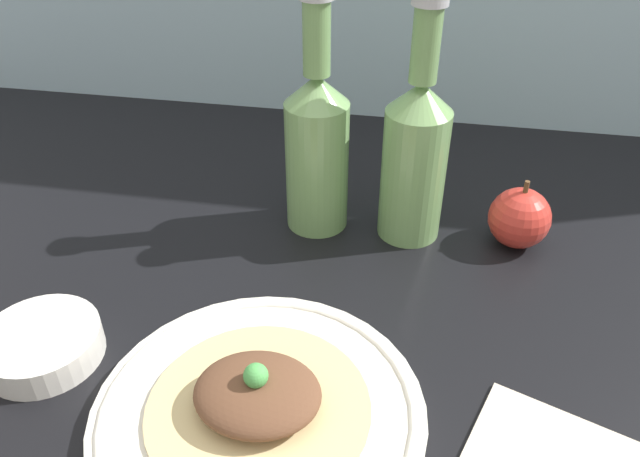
% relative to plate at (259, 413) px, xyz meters
% --- Properties ---
extents(ground_plane, '(1.80, 1.10, 0.04)m').
position_rel_plate_xyz_m(ground_plane, '(0.10, 0.09, -0.03)').
color(ground_plane, black).
extents(plate, '(0.28, 0.28, 0.02)m').
position_rel_plate_xyz_m(plate, '(0.00, 0.00, 0.00)').
color(plate, silver).
rests_on(plate, ground_plane).
extents(plated_food, '(0.19, 0.19, 0.05)m').
position_rel_plate_xyz_m(plated_food, '(0.00, 0.00, 0.02)').
color(plated_food, '#D6BC7F').
rests_on(plated_food, plate).
extents(cider_bottle_left, '(0.07, 0.07, 0.28)m').
position_rel_plate_xyz_m(cider_bottle_left, '(-0.01, 0.30, 0.10)').
color(cider_bottle_left, '#729E5B').
rests_on(cider_bottle_left, ground_plane).
extents(cider_bottle_right, '(0.07, 0.07, 0.28)m').
position_rel_plate_xyz_m(cider_bottle_right, '(0.10, 0.30, 0.10)').
color(cider_bottle_right, '#729E5B').
rests_on(cider_bottle_right, ground_plane).
extents(apple, '(0.07, 0.07, 0.08)m').
position_rel_plate_xyz_m(apple, '(0.23, 0.30, 0.03)').
color(apple, red).
rests_on(apple, ground_plane).
extents(dipping_bowl, '(0.11, 0.11, 0.03)m').
position_rel_plate_xyz_m(dipping_bowl, '(-0.22, 0.04, 0.01)').
color(dipping_bowl, silver).
rests_on(dipping_bowl, ground_plane).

